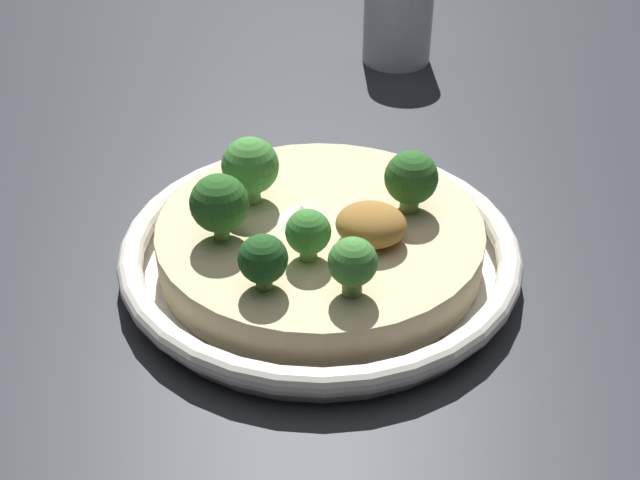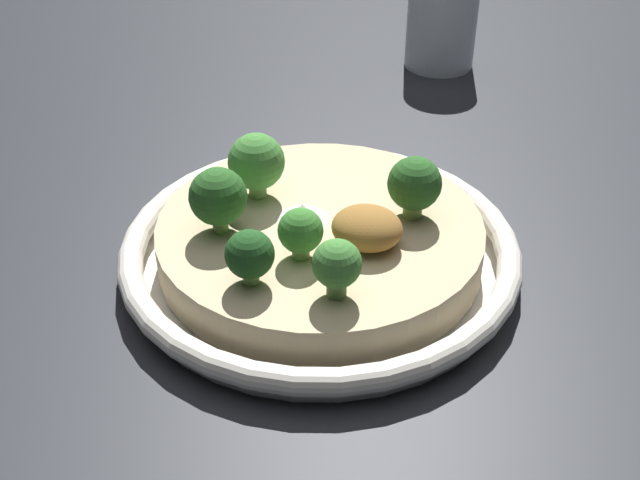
# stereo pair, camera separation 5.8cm
# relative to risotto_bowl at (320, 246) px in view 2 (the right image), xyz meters

# --- Properties ---
(ground_plane) EXTENTS (6.00, 6.00, 0.00)m
(ground_plane) POSITION_rel_risotto_bowl_xyz_m (0.00, 0.00, -0.02)
(ground_plane) COLOR #23262B
(risotto_bowl) EXTENTS (0.29, 0.29, 0.04)m
(risotto_bowl) POSITION_rel_risotto_bowl_xyz_m (0.00, 0.00, 0.00)
(risotto_bowl) COLOR silver
(risotto_bowl) RESTS_ON ground_plane
(cheese_sprinkle) EXTENTS (0.04, 0.04, 0.01)m
(cheese_sprinkle) POSITION_rel_risotto_bowl_xyz_m (0.01, 0.00, 0.03)
(cheese_sprinkle) COLOR white
(cheese_sprinkle) RESTS_ON risotto_bowl
(crispy_onion_garnish) EXTENTS (0.05, 0.04, 0.03)m
(crispy_onion_garnish) POSITION_rel_risotto_bowl_xyz_m (-0.04, 0.02, 0.03)
(crispy_onion_garnish) COLOR olive
(crispy_onion_garnish) RESTS_ON risotto_bowl
(broccoli_front_right) EXTENTS (0.04, 0.04, 0.05)m
(broccoli_front_right) POSITION_rel_risotto_bowl_xyz_m (0.05, -0.02, 0.05)
(broccoli_front_right) COLOR #668E47
(broccoli_front_right) RESTS_ON risotto_bowl
(broccoli_right) EXTENTS (0.04, 0.04, 0.05)m
(broccoli_right) POSITION_rel_risotto_bowl_xyz_m (0.06, 0.03, 0.05)
(broccoli_right) COLOR #668E47
(broccoli_right) RESTS_ON risotto_bowl
(broccoli_left) EXTENTS (0.04, 0.04, 0.05)m
(broccoli_left) POSITION_rel_risotto_bowl_xyz_m (-0.06, -0.03, 0.05)
(broccoli_left) COLOR #668E47
(broccoli_left) RESTS_ON risotto_bowl
(broccoli_back_left) EXTENTS (0.03, 0.03, 0.04)m
(broccoli_back_left) POSITION_rel_risotto_bowl_xyz_m (-0.03, 0.07, 0.04)
(broccoli_back_left) COLOR #668E47
(broccoli_back_left) RESTS_ON risotto_bowl
(broccoli_back_right) EXTENTS (0.03, 0.03, 0.04)m
(broccoli_back_right) POSITION_rel_risotto_bowl_xyz_m (0.02, 0.08, 0.04)
(broccoli_back_right) COLOR #668E47
(broccoli_back_right) RESTS_ON risotto_bowl
(broccoli_back) EXTENTS (0.03, 0.03, 0.04)m
(broccoli_back) POSITION_rel_risotto_bowl_xyz_m (-0.00, 0.04, 0.04)
(broccoli_back) COLOR #668E47
(broccoli_back) RESTS_ON risotto_bowl
(drinking_glass) EXTENTS (0.08, 0.08, 0.11)m
(drinking_glass) POSITION_rel_risotto_bowl_xyz_m (-0.01, -0.39, 0.04)
(drinking_glass) COLOR silver
(drinking_glass) RESTS_ON ground_plane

